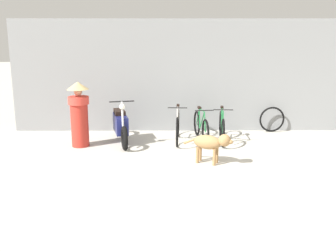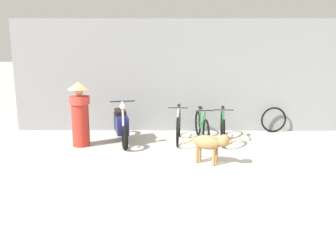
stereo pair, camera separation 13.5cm
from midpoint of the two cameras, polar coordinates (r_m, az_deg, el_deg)
ground_plane at (r=7.51m, az=6.46°, el=-7.28°), size 60.00×60.00×0.00m
shop_wall_back at (r=10.74m, az=4.68°, el=7.26°), size 9.91×0.20×3.01m
bicycle_0 at (r=9.74m, az=1.92°, el=-0.04°), size 0.46×1.69×0.92m
bicycle_1 at (r=9.89m, az=5.31°, el=-0.11°), size 0.46×1.65×0.84m
bicycle_2 at (r=9.80m, az=8.33°, el=-0.23°), size 0.46×1.66×0.88m
motorcycle at (r=9.69m, az=-6.39°, el=0.15°), size 0.65×1.90×1.10m
stray_dog at (r=8.08m, az=6.70°, el=-2.46°), size 0.99×0.59×0.66m
person_in_robes at (r=9.46m, az=-12.27°, el=2.00°), size 0.70×0.70×1.54m
spare_tire_left at (r=11.02m, az=15.41°, el=0.88°), size 0.70×0.10×0.69m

